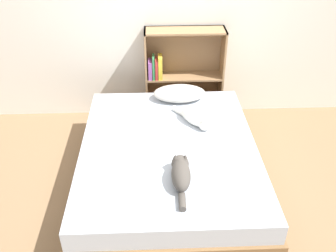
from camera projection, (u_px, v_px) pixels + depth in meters
ground_plane at (169, 185)px, 3.50m from camera, size 8.00×8.00×0.00m
wall_back at (163, 8)px, 3.95m from camera, size 8.00×0.06×2.50m
bed at (169, 166)px, 3.37m from camera, size 1.56×1.95×0.47m
pillow at (179, 93)px, 3.86m from camera, size 0.54×0.31×0.14m
cat_light at (196, 118)px, 3.48m from camera, size 0.36×0.44×0.14m
cat_dark at (181, 173)px, 2.82m from camera, size 0.16×0.51×0.16m
bookshelf at (181, 73)px, 4.24m from camera, size 0.87×0.26×1.08m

